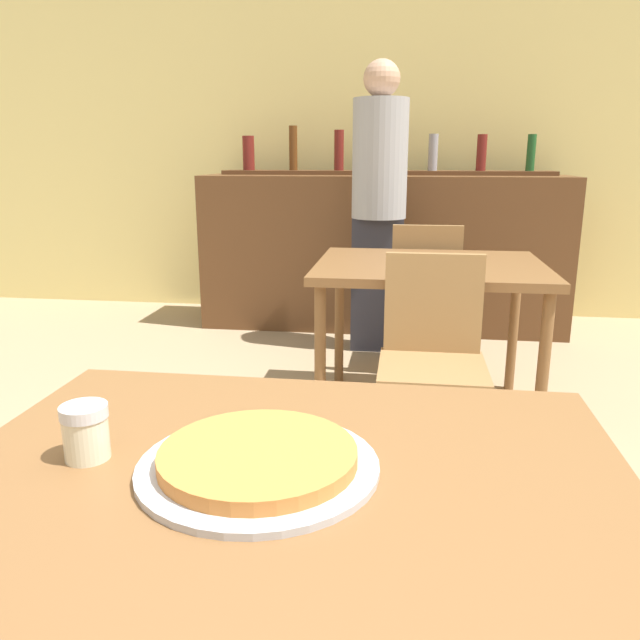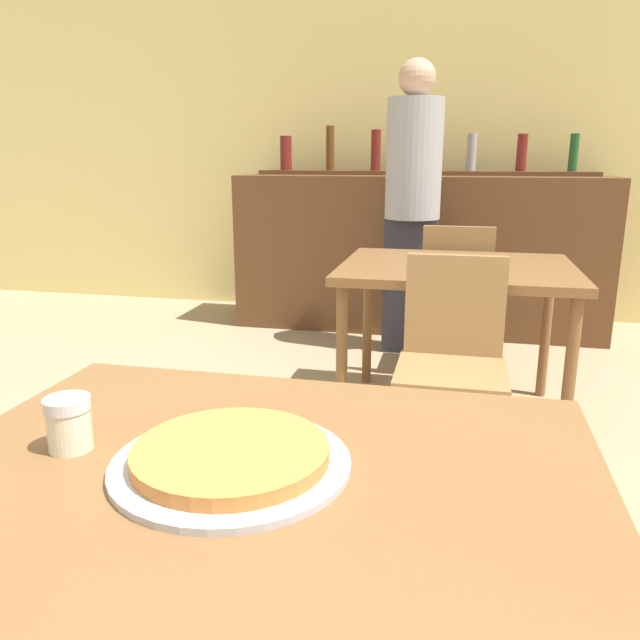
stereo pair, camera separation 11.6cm
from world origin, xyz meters
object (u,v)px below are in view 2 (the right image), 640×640
person_standing (413,199)px  cheese_shaker (69,423)px  chair_far_side_front (452,353)px  pizza_tray (232,456)px  chair_far_side_back (456,288)px

person_standing → cheese_shaker: bearing=-95.9°
chair_far_side_front → person_standing: 1.74m
pizza_tray → person_standing: 3.10m
chair_far_side_front → person_standing: size_ratio=0.49×
cheese_shaker → person_standing: person_standing is taller
chair_far_side_back → pizza_tray: size_ratio=2.30×
pizza_tray → chair_far_side_back: bearing=83.0°
cheese_shaker → chair_far_side_back: bearing=77.1°
chair_far_side_back → cheese_shaker: bearing=77.1°
pizza_tray → chair_far_side_front: bearing=77.2°
cheese_shaker → person_standing: bearing=84.1°
chair_far_side_back → person_standing: 0.69m
cheese_shaker → person_standing: size_ratio=0.05×
chair_far_side_front → chair_far_side_back: size_ratio=1.00×
person_standing → chair_far_side_back: bearing=-54.8°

